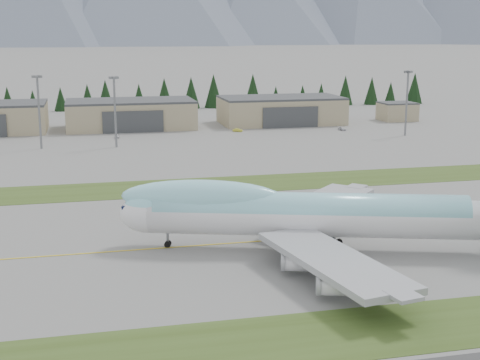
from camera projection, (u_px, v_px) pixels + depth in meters
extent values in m
plane|color=slate|center=(276.00, 240.00, 117.48)|extent=(7000.00, 7000.00, 0.00)
cube|color=#394E1C|center=(362.00, 332.00, 81.32)|extent=(400.00, 14.00, 0.08)
cube|color=#394E1C|center=(224.00, 185.00, 160.31)|extent=(400.00, 18.00, 0.08)
cube|color=yellow|center=(276.00, 240.00, 117.48)|extent=(400.00, 0.40, 0.02)
cylinder|color=white|center=(315.00, 217.00, 110.73)|extent=(54.98, 22.59, 6.45)
cylinder|color=#92E0EF|center=(309.00, 210.00, 110.55)|extent=(51.05, 20.95, 5.95)
ellipsoid|color=white|center=(150.00, 214.00, 112.72)|extent=(11.76, 9.21, 6.45)
ellipsoid|color=#92E0EF|center=(149.00, 207.00, 112.47)|extent=(9.86, 7.78, 5.47)
ellipsoid|color=#92E0EF|center=(202.00, 197.00, 111.42)|extent=(27.78, 13.33, 5.95)
cube|color=#0C1433|center=(129.00, 206.00, 112.69)|extent=(2.79, 3.09, 1.29)
cube|color=#A0A2A8|center=(322.00, 203.00, 126.92)|extent=(27.76, 27.66, 0.99)
cube|color=#A0A2A8|center=(333.00, 260.00, 95.03)|extent=(14.83, 31.00, 0.99)
cylinder|color=white|center=(298.00, 218.00, 123.79)|extent=(5.66, 3.90, 2.48)
cylinder|color=white|center=(322.00, 206.00, 132.43)|extent=(5.66, 3.90, 2.48)
cylinder|color=white|center=(300.00, 263.00, 99.63)|extent=(5.66, 3.90, 2.48)
cylinder|color=white|center=(337.00, 287.00, 90.29)|extent=(5.66, 3.90, 2.48)
cylinder|color=slate|center=(168.00, 240.00, 113.49)|extent=(0.55, 0.55, 2.38)
cylinder|color=slate|center=(305.00, 237.00, 114.70)|extent=(0.70, 0.70, 2.58)
cylinder|color=slate|center=(306.00, 248.00, 108.90)|extent=(0.70, 0.70, 2.58)
cylinder|color=slate|center=(334.00, 238.00, 114.34)|extent=(0.70, 0.70, 2.58)
cylinder|color=slate|center=(336.00, 249.00, 108.55)|extent=(0.70, 0.70, 2.58)
cylinder|color=black|center=(167.00, 245.00, 113.24)|extent=(1.15, 0.65, 1.09)
cylinder|color=black|center=(168.00, 243.00, 114.01)|extent=(1.15, 0.65, 1.09)
cylinder|color=black|center=(305.00, 241.00, 114.85)|extent=(1.28, 0.83, 1.19)
cylinder|color=black|center=(306.00, 252.00, 109.05)|extent=(1.28, 0.83, 1.19)
cylinder|color=black|center=(334.00, 242.00, 114.49)|extent=(1.28, 0.83, 1.19)
cylinder|color=black|center=(336.00, 253.00, 108.69)|extent=(1.28, 0.83, 1.19)
cube|color=#9A8E6C|center=(131.00, 115.00, 255.86)|extent=(48.00, 26.00, 10.00)
cube|color=#383A3D|center=(130.00, 101.00, 254.70)|extent=(48.00, 26.00, 0.80)
cube|color=#383A3D|center=(133.00, 122.00, 243.42)|extent=(22.08, 0.60, 8.00)
cube|color=#9A8E6C|center=(281.00, 111.00, 269.04)|extent=(48.00, 26.00, 10.00)
cube|color=#383A3D|center=(281.00, 98.00, 267.88)|extent=(48.00, 26.00, 0.80)
cube|color=#383A3D|center=(291.00, 117.00, 256.60)|extent=(22.08, 0.60, 8.00)
cube|color=#9A8E6C|center=(397.00, 112.00, 278.45)|extent=(14.00, 12.00, 7.00)
cube|color=#383A3D|center=(398.00, 103.00, 277.63)|extent=(14.00, 12.00, 0.60)
cylinder|color=slate|center=(39.00, 114.00, 208.52)|extent=(0.70, 0.70, 22.13)
cube|color=slate|center=(37.00, 77.00, 206.05)|extent=(3.20, 3.20, 0.80)
cylinder|color=slate|center=(115.00, 113.00, 211.35)|extent=(0.70, 0.70, 21.62)
cube|color=slate|center=(114.00, 78.00, 208.94)|extent=(3.20, 3.20, 0.80)
cylinder|color=slate|center=(407.00, 105.00, 235.54)|extent=(0.70, 0.70, 22.08)
cube|color=slate|center=(408.00, 72.00, 233.08)|extent=(3.20, 3.20, 0.80)
imported|color=silver|center=(117.00, 138.00, 232.33)|extent=(1.93, 3.91, 1.28)
imported|color=gold|center=(238.00, 132.00, 247.08)|extent=(3.83, 2.85, 1.20)
imported|color=silver|center=(342.00, 130.00, 250.46)|extent=(2.39, 4.21, 1.15)
cone|color=black|center=(8.00, 100.00, 304.21)|extent=(6.73, 6.73, 12.01)
cone|color=black|center=(33.00, 101.00, 304.03)|extent=(5.89, 5.89, 10.52)
cone|color=black|center=(61.00, 99.00, 311.66)|extent=(6.28, 6.28, 11.21)
cone|color=black|center=(88.00, 98.00, 309.97)|extent=(7.17, 7.17, 12.80)
cone|color=black|center=(106.00, 95.00, 310.69)|extent=(8.20, 8.20, 14.63)
cone|color=black|center=(139.00, 97.00, 315.05)|extent=(6.98, 6.98, 12.46)
cone|color=black|center=(164.00, 94.00, 316.86)|extent=(8.43, 8.43, 15.05)
cone|color=black|center=(191.00, 92.00, 323.42)|extent=(8.51, 8.51, 15.20)
cone|color=black|center=(214.00, 91.00, 325.86)|extent=(9.13, 9.13, 16.31)
cone|color=black|center=(253.00, 91.00, 324.80)|extent=(9.28, 9.28, 16.57)
cone|color=black|center=(276.00, 97.00, 327.93)|extent=(5.81, 5.81, 10.38)
cone|color=black|center=(303.00, 96.00, 330.92)|extent=(6.03, 6.03, 10.77)
cone|color=black|center=(321.00, 95.00, 333.20)|extent=(6.42, 6.42, 11.46)
cone|color=black|center=(345.00, 90.00, 339.02)|extent=(8.34, 8.34, 14.90)
cone|color=black|center=(372.00, 91.00, 340.83)|extent=(7.82, 7.82, 13.97)
cone|color=black|center=(390.00, 93.00, 342.97)|extent=(6.40, 6.40, 11.42)
cone|color=black|center=(414.00, 88.00, 345.61)|extent=(8.87, 8.87, 15.84)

